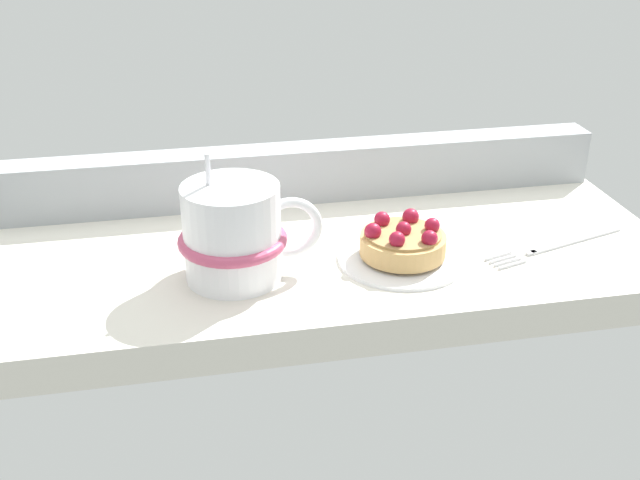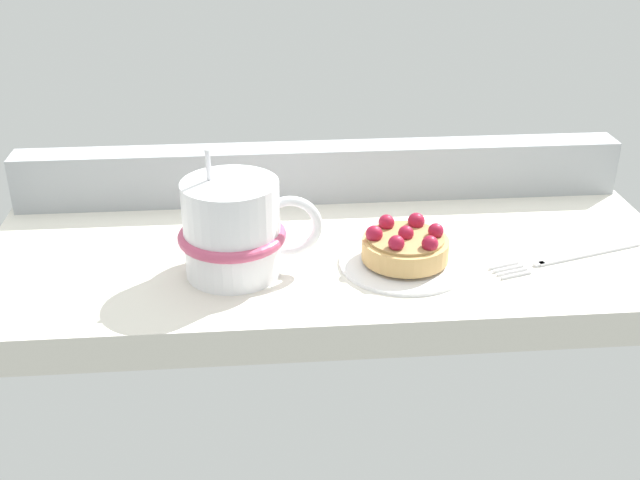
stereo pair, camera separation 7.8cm
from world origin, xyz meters
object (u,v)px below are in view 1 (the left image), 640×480
raspberry_tart (403,241)px  coffee_mug (235,233)px  dessert_fork (556,245)px  dessert_plate (402,257)px

raspberry_tart → coffee_mug: size_ratio=0.62×
raspberry_tart → coffee_mug: (-17.17, -0.19, 2.60)cm
raspberry_tart → coffee_mug: coffee_mug is taller
raspberry_tart → coffee_mug: bearing=-179.4°
coffee_mug → dessert_fork: (34.19, -0.28, -4.48)cm
dessert_fork → raspberry_tart: bearing=178.4°
coffee_mug → dessert_plate: bearing=0.6°
dessert_plate → dessert_fork: bearing=-1.5°
coffee_mug → dessert_fork: 34.48cm
dessert_plate → dessert_fork: 17.02cm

